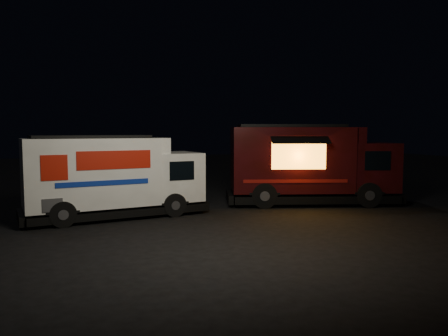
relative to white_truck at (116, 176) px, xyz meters
The scene contains 3 objects.
ground 3.51m from the white_truck, 47.18° to the right, with size 80.00×80.00×0.00m, color black.
white_truck is the anchor object (origin of this frame).
red_truck 8.06m from the white_truck, ahead, with size 7.11×2.61×3.31m, color #35090E, non-canonical shape.
Camera 1 is at (-3.98, -13.35, 3.03)m, focal length 35.00 mm.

